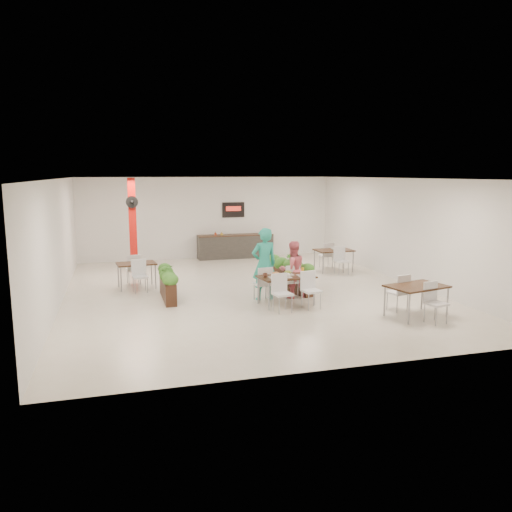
% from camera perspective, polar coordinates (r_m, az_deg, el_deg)
% --- Properties ---
extents(ground, '(12.00, 12.00, 0.00)m').
position_cam_1_polar(ground, '(14.35, -1.04, -4.04)').
color(ground, beige).
rests_on(ground, ground).
extents(room_shell, '(10.10, 12.10, 3.22)m').
position_cam_1_polar(room_shell, '(14.02, -1.07, 3.96)').
color(room_shell, white).
rests_on(room_shell, ground).
extents(red_column, '(0.40, 0.41, 3.20)m').
position_cam_1_polar(red_column, '(17.39, -13.91, 3.55)').
color(red_column, '#B2120B').
rests_on(red_column, ground).
extents(service_counter, '(3.00, 0.64, 2.20)m').
position_cam_1_polar(service_counter, '(19.89, -2.38, 1.19)').
color(service_counter, '#2B2926').
rests_on(service_counter, ground).
extents(main_table, '(1.49, 1.76, 0.92)m').
position_cam_1_polar(main_table, '(12.80, 3.45, -2.80)').
color(main_table, black).
rests_on(main_table, ground).
extents(diner_man, '(0.76, 0.55, 1.93)m').
position_cam_1_polar(diner_man, '(13.23, 0.94, -0.92)').
color(diner_man, teal).
rests_on(diner_man, ground).
extents(diner_woman, '(0.82, 0.68, 1.55)m').
position_cam_1_polar(diner_woman, '(13.51, 4.19, -1.55)').
color(diner_woman, '#ED6978').
rests_on(diner_woman, ground).
extents(planter_left, '(0.41, 1.80, 0.94)m').
position_cam_1_polar(planter_left, '(13.54, -10.07, -2.86)').
color(planter_left, black).
rests_on(planter_left, ground).
extents(planter_right, '(0.88, 1.96, 1.06)m').
position_cam_1_polar(planter_right, '(14.35, 3.87, -1.99)').
color(planter_right, black).
rests_on(planter_right, ground).
extents(side_table_a, '(1.18, 1.66, 0.92)m').
position_cam_1_polar(side_table_a, '(15.04, -13.51, -1.25)').
color(side_table_a, black).
rests_on(side_table_a, ground).
extents(side_table_b, '(1.27, 1.63, 0.92)m').
position_cam_1_polar(side_table_b, '(17.36, 8.87, 0.34)').
color(side_table_b, black).
rests_on(side_table_b, ground).
extents(side_table_c, '(1.51, 1.67, 0.92)m').
position_cam_1_polar(side_table_c, '(12.30, 17.87, -3.73)').
color(side_table_c, black).
rests_on(side_table_c, ground).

